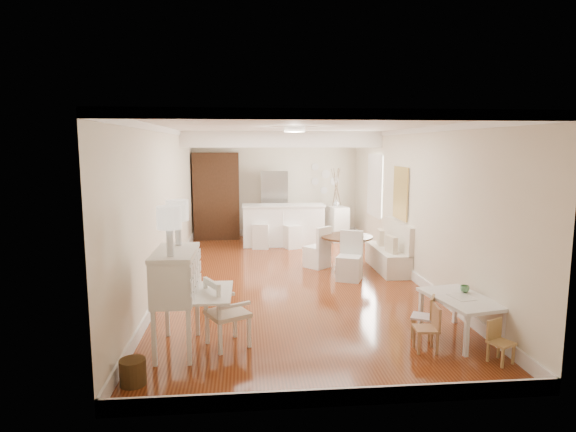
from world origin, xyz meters
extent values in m
plane|color=brown|center=(0.00, 0.00, 0.00)|extent=(9.00, 9.00, 0.00)
cube|color=white|center=(0.00, 0.00, 2.80)|extent=(4.50, 9.00, 0.04)
cube|color=beige|center=(0.00, 4.50, 1.40)|extent=(4.50, 0.04, 2.80)
cube|color=beige|center=(0.00, -4.50, 1.40)|extent=(4.50, 0.04, 2.80)
cube|color=beige|center=(-2.25, 0.00, 1.40)|extent=(0.04, 9.00, 2.80)
cube|color=beige|center=(2.25, 0.00, 1.40)|extent=(0.04, 9.00, 2.80)
cube|color=white|center=(0.00, 2.20, 2.62)|extent=(4.50, 0.45, 0.36)
cube|color=tan|center=(2.21, 0.50, 1.55)|extent=(0.04, 0.84, 1.04)
cube|color=white|center=(2.23, 2.40, 1.55)|extent=(0.04, 1.10, 1.40)
cylinder|color=#381E11|center=(-1.20, 4.48, 1.85)|extent=(0.30, 0.03, 0.30)
cylinder|color=white|center=(0.00, -0.50, 2.75)|extent=(0.36, 0.36, 0.08)
cube|color=white|center=(-1.70, -3.03, 0.62)|extent=(0.99, 1.01, 1.25)
cube|color=white|center=(-1.09, -2.96, 0.43)|extent=(0.67, 0.67, 0.87)
cylinder|color=#483116|center=(-2.05, -3.87, 0.14)|extent=(0.35, 0.35, 0.27)
cube|color=white|center=(1.90, -3.00, 0.27)|extent=(0.86, 1.20, 0.55)
cube|color=#A27149|center=(1.31, -3.34, 0.29)|extent=(0.30, 0.30, 0.58)
cube|color=#AD824E|center=(1.42, -2.92, 0.28)|extent=(0.37, 0.37, 0.57)
cube|color=tan|center=(2.04, -3.74, 0.25)|extent=(0.32, 0.32, 0.50)
cube|color=silver|center=(1.99, 0.50, 0.49)|extent=(0.52, 1.60, 0.98)
cylinder|color=#442715|center=(1.16, 0.54, 0.35)|extent=(1.18, 1.18, 0.70)
cube|color=silver|center=(1.06, -0.17, 0.45)|extent=(0.57, 0.58, 0.90)
cube|color=white|center=(0.61, 0.83, 0.43)|extent=(0.59, 0.59, 0.86)
cube|color=white|center=(0.10, 3.10, 0.52)|extent=(2.05, 0.65, 1.03)
cube|color=silver|center=(-0.47, 2.80, 0.48)|extent=(0.44, 0.44, 0.97)
cube|color=white|center=(0.28, 2.74, 0.45)|extent=(0.46, 0.46, 0.90)
cube|color=#381E11|center=(-1.60, 4.18, 1.15)|extent=(1.20, 0.60, 2.30)
imported|color=silver|center=(0.30, 4.15, 0.90)|extent=(0.75, 0.65, 1.80)
cube|color=beige|center=(1.55, 3.71, 0.45)|extent=(0.57, 1.00, 0.91)
imported|color=#528D5A|center=(2.03, -2.80, 0.60)|extent=(0.14, 0.14, 0.09)
imported|color=silver|center=(1.55, 3.68, 0.99)|extent=(0.19, 0.19, 0.17)
camera|label=1|loc=(-0.87, -8.73, 2.47)|focal=30.00mm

